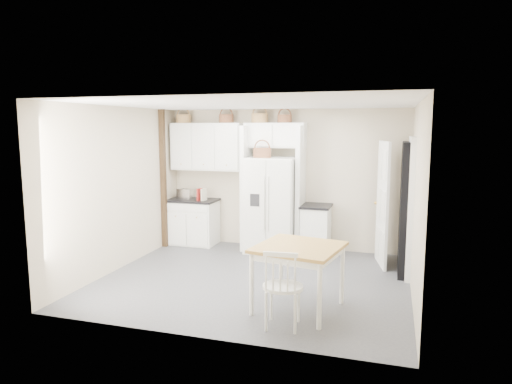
% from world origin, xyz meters
% --- Properties ---
extents(floor, '(4.50, 4.50, 0.00)m').
position_xyz_m(floor, '(0.00, 0.00, 0.00)').
color(floor, '#383941').
rests_on(floor, ground).
extents(ceiling, '(4.50, 4.50, 0.00)m').
position_xyz_m(ceiling, '(0.00, 0.00, 2.60)').
color(ceiling, white).
rests_on(ceiling, wall_back).
extents(wall_back, '(4.50, 0.00, 4.50)m').
position_xyz_m(wall_back, '(0.00, 2.00, 1.30)').
color(wall_back, beige).
rests_on(wall_back, floor).
extents(wall_left, '(0.00, 4.00, 4.00)m').
position_xyz_m(wall_left, '(-2.25, 0.00, 1.30)').
color(wall_left, beige).
rests_on(wall_left, floor).
extents(wall_right, '(0.00, 4.00, 4.00)m').
position_xyz_m(wall_right, '(2.25, 0.00, 1.30)').
color(wall_right, beige).
rests_on(wall_right, floor).
extents(refrigerator, '(0.90, 0.72, 1.74)m').
position_xyz_m(refrigerator, '(-0.15, 1.60, 0.87)').
color(refrigerator, silver).
rests_on(refrigerator, floor).
extents(base_cab_left, '(0.91, 0.58, 0.84)m').
position_xyz_m(base_cab_left, '(-1.77, 1.70, 0.42)').
color(base_cab_left, white).
rests_on(base_cab_left, floor).
extents(base_cab_right, '(0.48, 0.58, 0.85)m').
position_xyz_m(base_cab_right, '(0.65, 1.70, 0.43)').
color(base_cab_right, white).
rests_on(base_cab_right, floor).
extents(dining_table, '(1.15, 1.15, 0.82)m').
position_xyz_m(dining_table, '(0.86, -0.92, 0.41)').
color(dining_table, '#A0712A').
rests_on(dining_table, floor).
extents(windsor_chair, '(0.50, 0.46, 0.95)m').
position_xyz_m(windsor_chair, '(0.79, -1.47, 0.48)').
color(windsor_chair, white).
rests_on(windsor_chair, floor).
extents(counter_left, '(0.95, 0.61, 0.04)m').
position_xyz_m(counter_left, '(-1.77, 1.70, 0.86)').
color(counter_left, black).
rests_on(counter_left, base_cab_left).
extents(counter_right, '(0.52, 0.62, 0.04)m').
position_xyz_m(counter_right, '(0.65, 1.70, 0.87)').
color(counter_right, black).
rests_on(counter_right, base_cab_right).
extents(toaster, '(0.30, 0.18, 0.20)m').
position_xyz_m(toaster, '(-1.93, 1.70, 0.98)').
color(toaster, silver).
rests_on(toaster, counter_left).
extents(cookbook_red, '(0.06, 0.16, 0.23)m').
position_xyz_m(cookbook_red, '(-1.58, 1.62, 1.00)').
color(cookbook_red, maroon).
rests_on(cookbook_red, counter_left).
extents(cookbook_cream, '(0.07, 0.15, 0.22)m').
position_xyz_m(cookbook_cream, '(-1.50, 1.62, 1.00)').
color(cookbook_cream, beige).
rests_on(cookbook_cream, counter_left).
extents(basket_upper_a, '(0.29, 0.29, 0.16)m').
position_xyz_m(basket_upper_a, '(-1.99, 1.83, 2.43)').
color(basket_upper_a, olive).
rests_on(basket_upper_a, upper_cabinet).
extents(basket_upper_c, '(0.28, 0.28, 0.16)m').
position_xyz_m(basket_upper_c, '(-1.10, 1.83, 2.43)').
color(basket_upper_c, brown).
rests_on(basket_upper_c, upper_cabinet).
extents(basket_bridge_a, '(0.30, 0.30, 0.17)m').
position_xyz_m(basket_bridge_a, '(-0.45, 1.83, 2.44)').
color(basket_bridge_a, olive).
rests_on(basket_bridge_a, bridge_cabinet).
extents(basket_bridge_b, '(0.26, 0.26, 0.15)m').
position_xyz_m(basket_bridge_b, '(0.02, 1.83, 2.42)').
color(basket_bridge_b, brown).
rests_on(basket_bridge_b, bridge_cabinet).
extents(basket_fridge_a, '(0.32, 0.32, 0.17)m').
position_xyz_m(basket_fridge_a, '(-0.31, 1.50, 1.82)').
color(basket_fridge_a, brown).
rests_on(basket_fridge_a, refrigerator).
extents(upper_cabinet, '(1.40, 0.34, 0.90)m').
position_xyz_m(upper_cabinet, '(-1.50, 1.83, 1.90)').
color(upper_cabinet, white).
rests_on(upper_cabinet, wall_back).
extents(bridge_cabinet, '(1.12, 0.34, 0.45)m').
position_xyz_m(bridge_cabinet, '(-0.15, 1.83, 2.12)').
color(bridge_cabinet, white).
rests_on(bridge_cabinet, wall_back).
extents(fridge_panel_left, '(0.08, 0.60, 2.30)m').
position_xyz_m(fridge_panel_left, '(-0.66, 1.70, 1.15)').
color(fridge_panel_left, white).
rests_on(fridge_panel_left, floor).
extents(fridge_panel_right, '(0.08, 0.60, 2.30)m').
position_xyz_m(fridge_panel_right, '(0.36, 1.70, 1.15)').
color(fridge_panel_right, white).
rests_on(fridge_panel_right, floor).
extents(trim_post, '(0.09, 0.09, 2.60)m').
position_xyz_m(trim_post, '(-2.20, 1.35, 1.30)').
color(trim_post, black).
rests_on(trim_post, floor).
extents(doorway_void, '(0.18, 0.85, 2.05)m').
position_xyz_m(doorway_void, '(2.16, 1.00, 1.02)').
color(doorway_void, black).
rests_on(doorway_void, floor).
extents(door_slab, '(0.21, 0.79, 2.05)m').
position_xyz_m(door_slab, '(1.80, 1.33, 1.02)').
color(door_slab, white).
rests_on(door_slab, floor).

